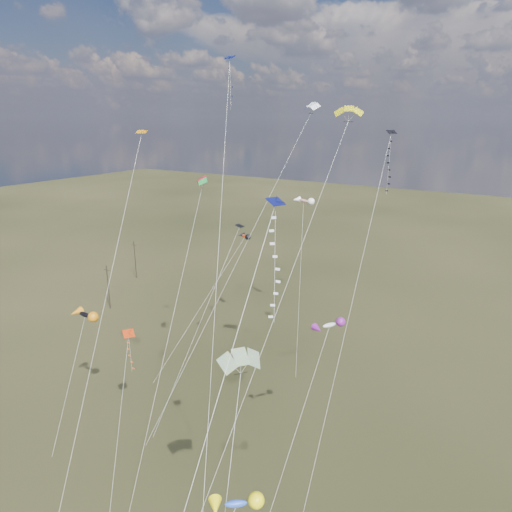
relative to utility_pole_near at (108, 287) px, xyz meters
The scene contains 17 objects.
utility_pole_near is the anchor object (origin of this frame).
utility_pole_far 16.12m from the utility_pole_near, 119.74° to the left, with size 1.40×0.20×8.00m.
diamond_black_high 53.52m from the utility_pole_near, ahead, with size 2.60×24.64×31.38m.
diamond_navy_tall 49.36m from the utility_pole_near, 22.62° to the right, with size 14.45×25.36×37.92m.
diamond_black_mid 35.58m from the utility_pole_near, 18.74° to the right, with size 2.31×14.75×20.64m.
diamond_red_low 38.34m from the utility_pole_near, 37.05° to the right, with size 6.11×9.38×12.83m.
diamond_navy_right 61.99m from the utility_pole_near, 31.37° to the right, with size 2.51×22.29×28.61m.
diamond_orange_center 46.93m from the utility_pole_near, 38.47° to the right, with size 5.02×17.94×31.58m.
parafoil_yellow 56.43m from the utility_pole_near, 14.09° to the right, with size 3.46×25.40×33.90m.
parafoil_blue_white 49.44m from the utility_pole_near, ahead, with size 9.72×20.05×34.41m.
parafoil_striped 58.95m from the utility_pole_near, 32.06° to the right, with size 5.33×12.19×19.93m.
parafoil_tricolor 41.57m from the utility_pole_near, 22.54° to the right, with size 6.16×19.08×27.21m.
novelty_black_orange 32.83m from the utility_pole_near, 43.80° to the right, with size 3.22×7.47×13.28m.
novelty_orange_black 31.10m from the utility_pole_near, ahead, with size 6.22×15.33×17.53m.
novelty_white_purple 52.01m from the utility_pole_near, 18.75° to the right, with size 2.13×12.86×15.97m.
novelty_redwhite_stripe 37.59m from the utility_pole_near, 19.91° to the left, with size 8.73×15.88×21.17m.
novelty_blue_yellow 62.40m from the utility_pole_near, 34.31° to the right, with size 4.67×7.90×14.32m.
Camera 1 is at (23.54, -19.82, 32.61)m, focal length 32.00 mm.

